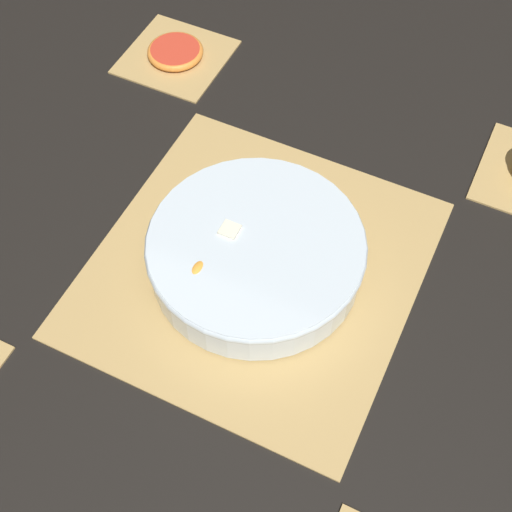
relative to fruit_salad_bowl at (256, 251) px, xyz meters
name	(u,v)px	position (x,y,z in m)	size (l,w,h in m)	color
ground_plane	(256,268)	(0.00, 0.00, -0.04)	(6.00, 6.00, 0.00)	black
bamboo_mat_center	(256,267)	(0.00, 0.00, -0.03)	(0.41, 0.39, 0.01)	tan
coaster_mat_far_right	(176,56)	(0.30, 0.28, -0.03)	(0.15, 0.15, 0.01)	tan
fruit_salad_bowl	(256,251)	(0.00, 0.00, 0.00)	(0.27, 0.27, 0.06)	silver
grapefruit_slice	(175,52)	(0.30, 0.28, -0.03)	(0.09, 0.09, 0.01)	red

